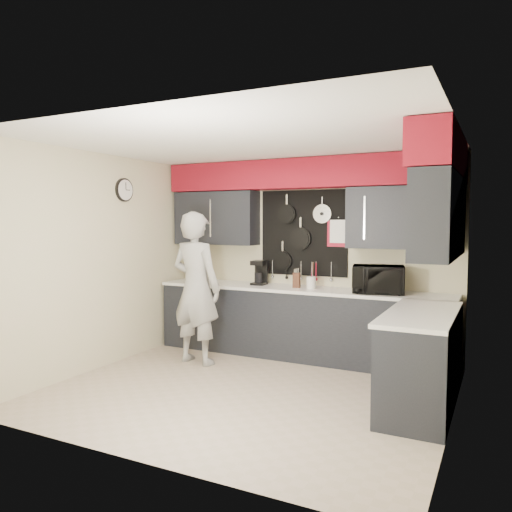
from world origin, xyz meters
The scene contains 10 objects.
ground centered at (0.00, 0.00, 0.00)m, with size 4.00×4.00×0.00m, color tan.
back_wall_assembly centered at (0.01, 1.60, 2.01)m, with size 4.00×0.36×2.60m.
right_wall_assembly centered at (1.85, 0.26, 1.94)m, with size 0.36×3.50×2.60m.
left_wall_assembly centered at (-1.99, 0.02, 1.33)m, with size 0.05×3.50×2.60m.
base_cabinets centered at (0.49, 1.13, 0.46)m, with size 3.95×2.20×0.92m.
microwave centered at (1.03, 1.41, 1.09)m, with size 0.60×0.41×0.33m, color black.
knife_block centered at (-0.03, 1.43, 1.02)m, with size 0.09×0.09×0.19m, color #3D1F13.
utensil_crock centered at (0.18, 1.42, 1.00)m, with size 0.12×0.12×0.16m, color silver.
coffee_maker centered at (-0.60, 1.51, 1.09)m, with size 0.20×0.23×0.33m.
person centered at (-1.06, 0.63, 0.95)m, with size 0.69×0.46×1.90m, color #9FA09D.
Camera 1 is at (2.37, -4.57, 1.78)m, focal length 35.00 mm.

